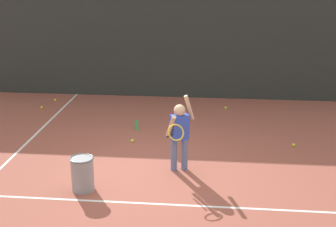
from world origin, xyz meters
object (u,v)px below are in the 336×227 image
tennis_ball_0 (226,108)px  tennis_ball_4 (132,141)px  tennis_player (179,132)px  tennis_ball_3 (42,107)px  water_bottle (137,125)px  tennis_ball_2 (55,100)px  tennis_ball_5 (294,145)px  ball_hopper (83,173)px

tennis_ball_0 → tennis_ball_4: 3.09m
tennis_player → tennis_ball_3: (-3.67, 3.22, -0.69)m
tennis_player → tennis_ball_0: bearing=44.8°
tennis_player → tennis_ball_3: tennis_player is taller
water_bottle → tennis_ball_2: size_ratio=3.33×
water_bottle → tennis_ball_5: size_ratio=3.33×
tennis_ball_0 → tennis_ball_2: size_ratio=1.00×
tennis_player → tennis_ball_0: size_ratio=20.46×
tennis_ball_4 → tennis_ball_2: bearing=133.5°
tennis_ball_0 → tennis_player: bearing=-103.7°
ball_hopper → tennis_ball_2: ball_hopper is taller
tennis_player → tennis_ball_2: (-3.55, 3.87, -0.69)m
ball_hopper → tennis_ball_5: ball_hopper is taller
tennis_player → tennis_ball_2: tennis_player is taller
tennis_ball_4 → tennis_ball_5: size_ratio=1.00×
tennis_ball_3 → tennis_ball_5: size_ratio=1.00×
tennis_ball_2 → tennis_ball_5: bearing=-24.1°
water_bottle → tennis_ball_2: (-2.48, 1.91, -0.08)m
ball_hopper → water_bottle: ball_hopper is taller
tennis_ball_4 → ball_hopper: bearing=-101.5°
ball_hopper → tennis_ball_2: size_ratio=8.52×
tennis_ball_0 → tennis_ball_5: (1.30, -2.33, 0.00)m
tennis_ball_2 → tennis_ball_3: size_ratio=1.00×
tennis_player → tennis_ball_2: 5.30m
tennis_ball_0 → tennis_ball_5: 2.67m
tennis_ball_0 → tennis_ball_3: (-4.56, -0.42, 0.00)m
tennis_ball_0 → water_bottle: bearing=-139.4°
ball_hopper → tennis_ball_2: bearing=113.6°
ball_hopper → tennis_ball_4: bearing=78.5°
tennis_ball_2 → tennis_ball_5: size_ratio=1.00×
water_bottle → tennis_ball_4: water_bottle is taller
ball_hopper → water_bottle: size_ratio=2.55×
tennis_player → tennis_ball_3: bearing=107.2°
tennis_ball_2 → tennis_ball_4: bearing=-46.5°
tennis_player → tennis_ball_5: tennis_player is taller
water_bottle → ball_hopper: bearing=-98.1°
ball_hopper → tennis_ball_0: (2.37, 4.52, -0.26)m
tennis_player → tennis_ball_5: bearing=-0.6°
tennis_ball_0 → tennis_ball_4: same height
tennis_ball_2 → tennis_ball_5: same height
ball_hopper → tennis_ball_3: size_ratio=8.52×
tennis_ball_2 → water_bottle: bearing=-37.6°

